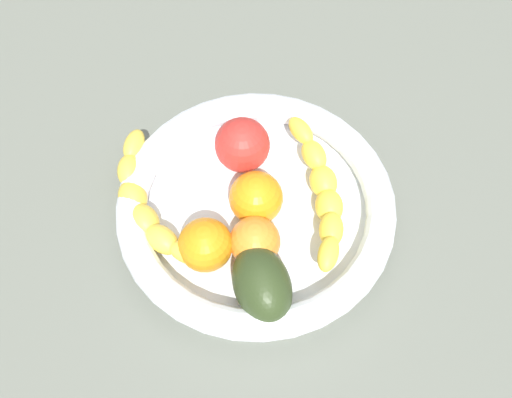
% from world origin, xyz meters
% --- Properties ---
extents(kitchen_counter, '(1.20, 1.20, 0.03)m').
position_xyz_m(kitchen_counter, '(0.00, 0.00, 0.01)').
color(kitchen_counter, '#63685C').
rests_on(kitchen_counter, ground).
extents(fruit_bowl, '(0.34, 0.34, 0.06)m').
position_xyz_m(fruit_bowl, '(0.00, 0.00, 0.06)').
color(fruit_bowl, white).
rests_on(fruit_bowl, kitchen_counter).
extents(banana_draped_left, '(0.20, 0.12, 0.05)m').
position_xyz_m(banana_draped_left, '(-0.04, -0.07, 0.08)').
color(banana_draped_left, yellow).
rests_on(banana_draped_left, fruit_bowl).
extents(banana_draped_right, '(0.22, 0.09, 0.04)m').
position_xyz_m(banana_draped_right, '(0.08, 0.11, 0.07)').
color(banana_draped_right, yellow).
rests_on(banana_draped_right, fruit_bowl).
extents(orange_front, '(0.07, 0.07, 0.07)m').
position_xyz_m(orange_front, '(-0.00, -0.00, 0.08)').
color(orange_front, orange).
rests_on(orange_front, fruit_bowl).
extents(orange_mid_left, '(0.06, 0.06, 0.06)m').
position_xyz_m(orange_mid_left, '(-0.04, 0.03, 0.08)').
color(orange_mid_left, orange).
rests_on(orange_mid_left, fruit_bowl).
extents(orange_mid_right, '(0.06, 0.06, 0.06)m').
position_xyz_m(orange_mid_right, '(-0.02, 0.08, 0.08)').
color(orange_mid_right, orange).
rests_on(orange_mid_right, fruit_bowl).
extents(tomato_red, '(0.07, 0.07, 0.07)m').
position_xyz_m(tomato_red, '(0.07, -0.03, 0.08)').
color(tomato_red, red).
rests_on(tomato_red, fruit_bowl).
extents(avocado_dark, '(0.11, 0.09, 0.06)m').
position_xyz_m(avocado_dark, '(-0.09, 0.06, 0.08)').
color(avocado_dark, '#2D3C1C').
rests_on(avocado_dark, fruit_bowl).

